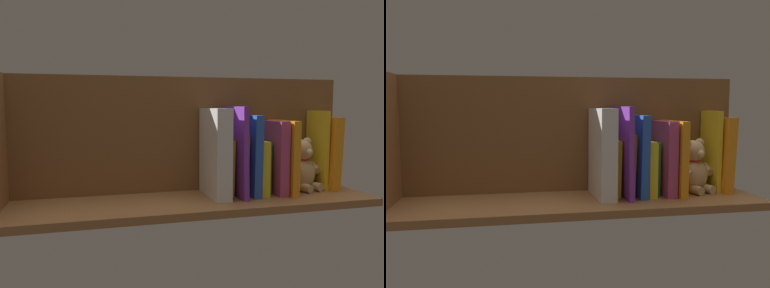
% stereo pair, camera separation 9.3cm
% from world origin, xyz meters
% --- Properties ---
extents(ground_plane, '(1.09, 0.29, 0.02)m').
position_xyz_m(ground_plane, '(0.00, 0.00, -0.01)').
color(ground_plane, brown).
extents(shelf_back_panel, '(1.09, 0.02, 0.36)m').
position_xyz_m(shelf_back_panel, '(0.00, -0.12, 0.18)').
color(shelf_back_panel, brown).
rests_on(shelf_back_panel, ground_plane).
extents(book_0, '(0.04, 0.14, 0.24)m').
position_xyz_m(book_0, '(-0.47, -0.04, 0.12)').
color(book_0, orange).
rests_on(book_0, ground_plane).
extents(book_1, '(0.01, 0.11, 0.26)m').
position_xyz_m(book_1, '(-0.45, -0.05, 0.13)').
color(book_1, yellow).
rests_on(book_1, ground_plane).
extents(teddy_bear, '(0.13, 0.13, 0.17)m').
position_xyz_m(teddy_bear, '(-0.38, -0.04, 0.07)').
color(teddy_bear, tan).
rests_on(teddy_bear, ground_plane).
extents(book_2, '(0.02, 0.18, 0.23)m').
position_xyz_m(book_2, '(-0.30, -0.02, 0.11)').
color(book_2, orange).
rests_on(book_2, ground_plane).
extents(book_3, '(0.03, 0.16, 0.23)m').
position_xyz_m(book_3, '(-0.27, -0.03, 0.11)').
color(book_3, '#B23F72').
rests_on(book_3, ground_plane).
extents(book_4, '(0.02, 0.12, 0.16)m').
position_xyz_m(book_4, '(-0.24, -0.05, 0.08)').
color(book_4, green).
rests_on(book_4, ground_plane).
extents(book_5, '(0.02, 0.15, 0.17)m').
position_xyz_m(book_5, '(-0.22, -0.03, 0.08)').
color(book_5, yellow).
rests_on(book_5, ground_plane).
extents(book_6, '(0.03, 0.16, 0.24)m').
position_xyz_m(book_6, '(-0.19, -0.03, 0.12)').
color(book_6, blue).
rests_on(book_6, ground_plane).
extents(book_7, '(0.02, 0.13, 0.19)m').
position_xyz_m(book_7, '(-0.16, -0.04, 0.09)').
color(book_7, orange).
rests_on(book_7, ground_plane).
extents(book_8, '(0.02, 0.18, 0.27)m').
position_xyz_m(book_8, '(-0.14, -0.02, 0.13)').
color(book_8, purple).
rests_on(book_8, ground_plane).
extents(book_9, '(0.03, 0.13, 0.17)m').
position_xyz_m(book_9, '(-0.12, -0.05, 0.08)').
color(book_9, yellow).
rests_on(book_9, ground_plane).
extents(dictionary_thick_white, '(0.05, 0.18, 0.26)m').
position_xyz_m(dictionary_thick_white, '(-0.08, -0.02, 0.13)').
color(dictionary_thick_white, silver).
rests_on(dictionary_thick_white, ground_plane).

